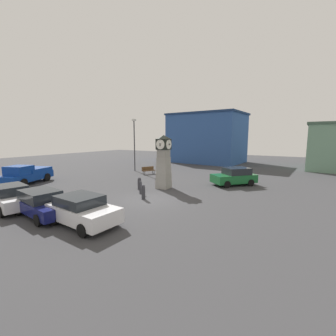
{
  "coord_description": "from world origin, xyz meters",
  "views": [
    {
      "loc": [
        9.36,
        -12.84,
        4.56
      ],
      "look_at": [
        -0.39,
        3.48,
        1.87
      ],
      "focal_mm": 24.0,
      "sensor_mm": 36.0,
      "label": 1
    }
  ],
  "objects_px": {
    "clock_tower": "(164,162)",
    "street_lamp_near_road": "(134,141)",
    "bollard_near_tower": "(139,183)",
    "pickup_truck": "(27,174)",
    "car_navy_sedan": "(11,197)",
    "bench": "(148,170)",
    "bollard_far_row": "(143,192)",
    "car_by_building": "(82,210)",
    "bollard_mid_row": "(141,187)",
    "car_far_lot": "(234,176)",
    "car_near_tower": "(42,203)"
  },
  "relations": [
    {
      "from": "bollard_near_tower",
      "to": "bench",
      "type": "relative_size",
      "value": 0.64
    },
    {
      "from": "bollard_near_tower",
      "to": "bollard_far_row",
      "type": "bearing_deg",
      "value": -46.68
    },
    {
      "from": "clock_tower",
      "to": "street_lamp_near_road",
      "type": "distance_m",
      "value": 10.93
    },
    {
      "from": "car_navy_sedan",
      "to": "car_by_building",
      "type": "distance_m",
      "value": 5.94
    },
    {
      "from": "car_near_tower",
      "to": "bench",
      "type": "height_order",
      "value": "car_near_tower"
    },
    {
      "from": "car_navy_sedan",
      "to": "bench",
      "type": "bearing_deg",
      "value": 91.65
    },
    {
      "from": "car_far_lot",
      "to": "bench",
      "type": "bearing_deg",
      "value": 175.34
    },
    {
      "from": "clock_tower",
      "to": "bollard_far_row",
      "type": "height_order",
      "value": "clock_tower"
    },
    {
      "from": "bollard_near_tower",
      "to": "bollard_far_row",
      "type": "relative_size",
      "value": 0.97
    },
    {
      "from": "clock_tower",
      "to": "pickup_truck",
      "type": "height_order",
      "value": "clock_tower"
    },
    {
      "from": "pickup_truck",
      "to": "bench",
      "type": "bearing_deg",
      "value": 57.21
    },
    {
      "from": "clock_tower",
      "to": "street_lamp_near_road",
      "type": "relative_size",
      "value": 0.69
    },
    {
      "from": "bollard_near_tower",
      "to": "car_near_tower",
      "type": "relative_size",
      "value": 0.24
    },
    {
      "from": "bollard_near_tower",
      "to": "bollard_mid_row",
      "type": "relative_size",
      "value": 1.04
    },
    {
      "from": "bollard_near_tower",
      "to": "pickup_truck",
      "type": "distance_m",
      "value": 11.49
    },
    {
      "from": "bollard_far_row",
      "to": "bollard_near_tower",
      "type": "bearing_deg",
      "value": 133.32
    },
    {
      "from": "clock_tower",
      "to": "car_by_building",
      "type": "bearing_deg",
      "value": -85.08
    },
    {
      "from": "clock_tower",
      "to": "bollard_near_tower",
      "type": "xyz_separation_m",
      "value": [
        -1.48,
        -1.56,
        -1.77
      ]
    },
    {
      "from": "car_near_tower",
      "to": "bollard_mid_row",
      "type": "bearing_deg",
      "value": 75.79
    },
    {
      "from": "car_by_building",
      "to": "street_lamp_near_road",
      "type": "relative_size",
      "value": 0.6
    },
    {
      "from": "bollard_far_row",
      "to": "street_lamp_near_road",
      "type": "height_order",
      "value": "street_lamp_near_road"
    },
    {
      "from": "clock_tower",
      "to": "bench",
      "type": "relative_size",
      "value": 2.8
    },
    {
      "from": "bollard_mid_row",
      "to": "pickup_truck",
      "type": "distance_m",
      "value": 12.14
    },
    {
      "from": "bollard_far_row",
      "to": "car_navy_sedan",
      "type": "bearing_deg",
      "value": -133.44
    },
    {
      "from": "car_by_building",
      "to": "street_lamp_near_road",
      "type": "height_order",
      "value": "street_lamp_near_road"
    },
    {
      "from": "pickup_truck",
      "to": "bollard_far_row",
      "type": "bearing_deg",
      "value": 6.21
    },
    {
      "from": "pickup_truck",
      "to": "bench",
      "type": "height_order",
      "value": "pickup_truck"
    },
    {
      "from": "clock_tower",
      "to": "bollard_near_tower",
      "type": "distance_m",
      "value": 2.79
    },
    {
      "from": "bollard_mid_row",
      "to": "bench",
      "type": "xyz_separation_m",
      "value": [
        -5.04,
        8.03,
        0.0
      ]
    },
    {
      "from": "clock_tower",
      "to": "car_navy_sedan",
      "type": "relative_size",
      "value": 1.15
    },
    {
      "from": "car_far_lot",
      "to": "pickup_truck",
      "type": "bearing_deg",
      "value": -150.82
    },
    {
      "from": "clock_tower",
      "to": "car_far_lot",
      "type": "distance_m",
      "value": 6.92
    },
    {
      "from": "car_navy_sedan",
      "to": "street_lamp_near_road",
      "type": "xyz_separation_m",
      "value": [
        -3.49,
        16.41,
        3.12
      ]
    },
    {
      "from": "car_navy_sedan",
      "to": "car_by_building",
      "type": "xyz_separation_m",
      "value": [
        5.9,
        0.65,
        0.01
      ]
    },
    {
      "from": "bollard_mid_row",
      "to": "pickup_truck",
      "type": "relative_size",
      "value": 0.19
    },
    {
      "from": "pickup_truck",
      "to": "street_lamp_near_road",
      "type": "distance_m",
      "value": 12.71
    },
    {
      "from": "bollard_far_row",
      "to": "bench",
      "type": "relative_size",
      "value": 0.66
    },
    {
      "from": "car_navy_sedan",
      "to": "bench",
      "type": "distance_m",
      "value": 15.24
    },
    {
      "from": "bollard_far_row",
      "to": "car_by_building",
      "type": "bearing_deg",
      "value": -88.24
    },
    {
      "from": "clock_tower",
      "to": "car_by_building",
      "type": "xyz_separation_m",
      "value": [
        0.79,
        -9.21,
        -1.53
      ]
    },
    {
      "from": "clock_tower",
      "to": "street_lamp_near_road",
      "type": "bearing_deg",
      "value": 142.69
    },
    {
      "from": "car_by_building",
      "to": "car_far_lot",
      "type": "height_order",
      "value": "car_far_lot"
    },
    {
      "from": "pickup_truck",
      "to": "bench",
      "type": "relative_size",
      "value": 3.18
    },
    {
      "from": "bollard_mid_row",
      "to": "street_lamp_near_road",
      "type": "distance_m",
      "value": 12.72
    },
    {
      "from": "car_far_lot",
      "to": "street_lamp_near_road",
      "type": "bearing_deg",
      "value": 171.47
    },
    {
      "from": "bollard_near_tower",
      "to": "pickup_truck",
      "type": "relative_size",
      "value": 0.2
    },
    {
      "from": "street_lamp_near_road",
      "to": "car_navy_sedan",
      "type": "bearing_deg",
      "value": -77.99
    },
    {
      "from": "bollard_near_tower",
      "to": "clock_tower",
      "type": "bearing_deg",
      "value": 46.51
    },
    {
      "from": "bollard_mid_row",
      "to": "car_far_lot",
      "type": "height_order",
      "value": "car_far_lot"
    },
    {
      "from": "bollard_mid_row",
      "to": "car_far_lot",
      "type": "xyz_separation_m",
      "value": [
        5.55,
        7.16,
        0.3
      ]
    }
  ]
}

